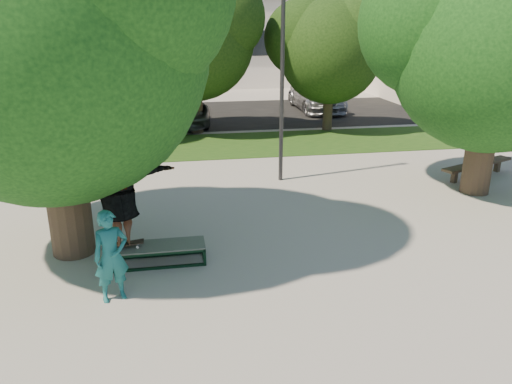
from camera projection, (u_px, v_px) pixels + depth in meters
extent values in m
plane|color=#A19C94|center=(286.00, 258.00, 9.94)|extent=(120.00, 120.00, 0.00)
cube|color=#163F12|center=(254.00, 144.00, 18.94)|extent=(30.00, 4.00, 0.02)
cube|color=black|center=(212.00, 114.00, 24.83)|extent=(40.00, 8.00, 0.01)
cylinder|color=#38281E|center=(65.00, 177.00, 9.66)|extent=(0.84, 0.84, 3.20)
sphere|color=#0E3610|center=(48.00, 45.00, 8.85)|extent=(5.80, 5.80, 5.80)
cylinder|color=#38281E|center=(482.00, 139.00, 13.23)|extent=(0.76, 0.76, 3.00)
sphere|color=#0E3610|center=(495.00, 49.00, 12.48)|extent=(5.20, 5.20, 5.20)
sphere|color=#0E3610|center=(434.00, 22.00, 12.78)|extent=(3.90, 3.90, 3.90)
cylinder|color=#38281E|center=(50.00, 107.00, 18.65)|extent=(0.44, 0.44, 2.80)
sphere|color=black|center=(43.00, 50.00, 17.98)|extent=(4.40, 4.40, 4.40)
sphere|color=black|center=(13.00, 33.00, 18.23)|extent=(3.30, 3.30, 3.30)
sphere|color=black|center=(66.00, 27.00, 17.48)|extent=(3.08, 3.08, 3.08)
cylinder|color=#38281E|center=(196.00, 96.00, 20.45)|extent=(0.50, 0.50, 3.00)
sphere|color=black|center=(194.00, 40.00, 19.72)|extent=(4.80, 4.80, 4.80)
sphere|color=black|center=(162.00, 24.00, 20.00)|extent=(3.60, 3.60, 3.60)
sphere|color=black|center=(222.00, 17.00, 19.18)|extent=(3.36, 3.36, 3.36)
cylinder|color=#38281E|center=(328.00, 100.00, 20.95)|extent=(0.40, 0.40, 2.60)
sphere|color=black|center=(331.00, 52.00, 20.32)|extent=(4.20, 4.20, 4.20)
sphere|color=black|center=(302.00, 38.00, 20.56)|extent=(3.15, 3.15, 3.15)
sphere|color=black|center=(357.00, 33.00, 19.84)|extent=(2.94, 2.94, 2.94)
cylinder|color=#2D2D30|center=(282.00, 76.00, 13.77)|extent=(0.12, 0.12, 6.00)
cube|color=black|center=(167.00, 44.00, 31.83)|extent=(27.60, 0.12, 1.60)
cube|color=silver|center=(481.00, 27.00, 32.05)|extent=(15.00, 10.00, 8.00)
cube|color=#475147|center=(158.00, 246.00, 9.62)|extent=(1.80, 0.60, 0.03)
cylinder|color=white|center=(108.00, 249.00, 9.38)|extent=(0.06, 0.03, 0.06)
cylinder|color=white|center=(109.00, 246.00, 9.53)|extent=(0.06, 0.03, 0.06)
cylinder|color=white|center=(137.00, 247.00, 9.47)|extent=(0.06, 0.03, 0.06)
cylinder|color=white|center=(138.00, 243.00, 9.62)|extent=(0.06, 0.03, 0.06)
cube|color=black|center=(123.00, 244.00, 9.49)|extent=(0.78, 0.20, 0.10)
imported|color=#582B25|center=(119.00, 200.00, 9.20)|extent=(2.25, 1.32, 1.77)
imported|color=#1A6263|center=(111.00, 256.00, 8.23)|extent=(0.68, 0.56, 1.59)
cube|color=#483A2B|center=(454.00, 176.00, 14.44)|extent=(0.19, 0.19, 0.38)
cube|color=#483A2B|center=(497.00, 166.00, 15.50)|extent=(0.19, 0.19, 0.38)
cube|color=#483A2B|center=(478.00, 164.00, 14.90)|extent=(2.78, 1.44, 0.08)
imported|color=#B0B0B5|center=(54.00, 108.00, 22.06)|extent=(2.31, 4.69, 1.54)
imported|color=black|center=(101.00, 112.00, 21.45)|extent=(1.73, 4.34, 1.41)
imported|color=#555459|center=(172.00, 105.00, 22.41)|extent=(3.31, 6.19, 1.65)
imported|color=#9D9DA2|center=(316.00, 95.00, 25.92)|extent=(2.15, 5.21, 1.51)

